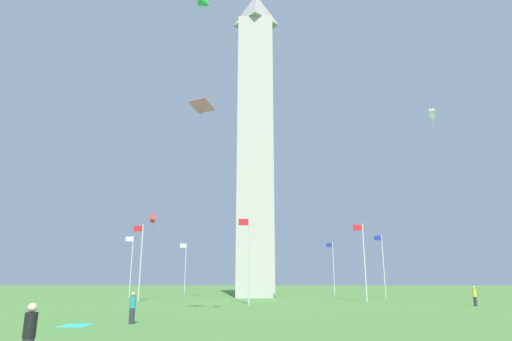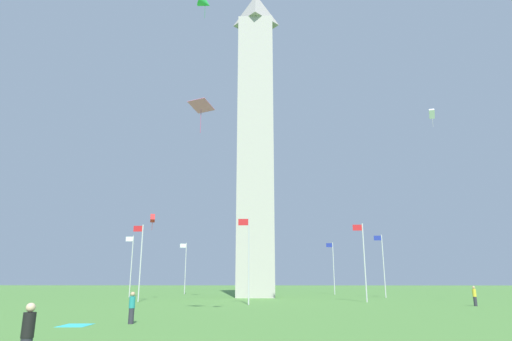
% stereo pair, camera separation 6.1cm
% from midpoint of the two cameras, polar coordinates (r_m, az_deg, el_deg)
% --- Properties ---
extents(ground_plane, '(260.00, 260.00, 0.00)m').
position_cam_midpoint_polar(ground_plane, '(58.89, 0.03, -16.68)').
color(ground_plane, '#548C3D').
extents(obelisk_monument, '(5.12, 5.12, 46.57)m').
position_cam_midpoint_polar(obelisk_monument, '(62.49, 0.03, 5.18)').
color(obelisk_monument, '#B7B2A8').
rests_on(obelisk_monument, ground).
extents(flagpole_n, '(1.12, 0.14, 8.24)m').
position_cam_midpoint_polar(flagpole_n, '(62.00, -16.39, -11.83)').
color(flagpole_n, silver).
rests_on(flagpole_n, ground).
extents(flagpole_ne, '(1.12, 0.14, 8.24)m').
position_cam_midpoint_polar(flagpole_ne, '(48.96, -15.23, -11.35)').
color(flagpole_ne, silver).
rests_on(flagpole_ne, ground).
extents(flagpole_e, '(1.12, 0.14, 8.24)m').
position_cam_midpoint_polar(flagpole_e, '(41.82, -1.02, -11.40)').
color(flagpole_e, silver).
rests_on(flagpole_e, ground).
extents(flagpole_se, '(1.12, 0.14, 8.24)m').
position_cam_midpoint_polar(flagpole_se, '(47.74, 14.31, -11.35)').
color(flagpole_se, silver).
rests_on(flagpole_se, ground).
extents(flagpole_s, '(1.12, 0.14, 8.24)m').
position_cam_midpoint_polar(flagpole_s, '(60.65, 16.71, -11.76)').
color(flagpole_s, silver).
rests_on(flagpole_s, ground).
extents(flagpole_sw, '(1.12, 0.14, 8.24)m').
position_cam_midpoint_polar(flagpole_sw, '(71.59, 10.35, -12.45)').
color(flagpole_sw, silver).
rests_on(flagpole_sw, ground).
extents(flagpole_w, '(1.12, 0.14, 8.24)m').
position_cam_midpoint_polar(flagpole_w, '(75.98, 0.52, -12.78)').
color(flagpole_w, silver).
rests_on(flagpole_w, ground).
extents(flagpole_nw, '(1.12, 0.14, 8.24)m').
position_cam_midpoint_polar(flagpole_nw, '(72.41, -9.46, -12.51)').
color(flagpole_nw, silver).
rests_on(flagpole_nw, ground).
extents(person_teal_shirt, '(0.32, 0.32, 1.65)m').
position_cam_midpoint_polar(person_teal_shirt, '(24.75, -16.27, -17.28)').
color(person_teal_shirt, '#2D2D38').
rests_on(person_teal_shirt, ground).
extents(person_black_shirt, '(0.32, 0.32, 1.68)m').
position_cam_midpoint_polar(person_black_shirt, '(13.30, -28.26, -19.04)').
color(person_black_shirt, '#2D2D38').
rests_on(person_black_shirt, ground).
extents(person_yellow_shirt, '(0.32, 0.32, 1.73)m').
position_cam_midpoint_polar(person_yellow_shirt, '(44.23, 27.33, -14.75)').
color(person_yellow_shirt, '#2D2D38').
rests_on(person_yellow_shirt, ground).
extents(kite_red_box, '(0.81, 1.11, 2.00)m').
position_cam_midpoint_polar(kite_red_box, '(53.54, -13.68, -6.25)').
color(kite_red_box, red).
extents(kite_green_delta, '(1.90, 1.57, 2.77)m').
position_cam_midpoint_polar(kite_green_delta, '(50.48, -6.80, 21.41)').
color(kite_green_delta, green).
extents(kite_white_box, '(0.82, 1.16, 2.15)m').
position_cam_midpoint_polar(kite_white_box, '(52.70, 22.56, 7.04)').
color(kite_white_box, white).
extents(kite_pink_diamond, '(1.84, 1.82, 2.16)m').
position_cam_midpoint_polar(kite_pink_diamond, '(29.51, -7.31, 8.51)').
color(kite_pink_diamond, pink).
extents(picnic_blanket_near_first_person, '(1.48, 1.86, 0.01)m').
position_cam_midpoint_polar(picnic_blanket_near_first_person, '(24.92, -23.01, -18.59)').
color(picnic_blanket_near_first_person, '#33C6D1').
rests_on(picnic_blanket_near_first_person, ground).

